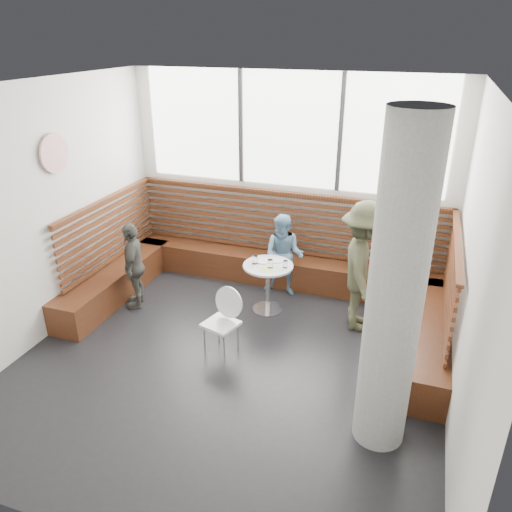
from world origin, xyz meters
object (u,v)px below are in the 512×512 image
(child_back, at_px, (284,256))
(child_left, at_px, (134,265))
(adult_man, at_px, (364,267))
(concrete_column, at_px, (395,294))
(cafe_chair, at_px, (223,316))
(cafe_table, at_px, (268,278))

(child_back, relative_size, child_left, 0.99)
(adult_man, relative_size, child_left, 1.39)
(adult_man, height_order, child_back, adult_man)
(adult_man, relative_size, child_back, 1.40)
(concrete_column, bearing_deg, cafe_chair, 157.60)
(cafe_chair, xyz_separation_m, child_left, (-1.64, 0.64, 0.15))
(child_left, bearing_deg, child_back, 97.29)
(adult_man, distance_m, child_left, 3.21)
(child_back, bearing_deg, concrete_column, -55.23)
(concrete_column, distance_m, child_back, 3.20)
(adult_man, height_order, child_left, adult_man)
(child_back, bearing_deg, adult_man, -23.91)
(cafe_chair, bearing_deg, child_back, 96.61)
(concrete_column, distance_m, child_left, 4.06)
(cafe_table, xyz_separation_m, adult_man, (1.30, 0.01, 0.37))
(concrete_column, bearing_deg, child_back, 124.50)
(cafe_table, distance_m, cafe_chair, 1.14)
(cafe_table, height_order, cafe_chair, cafe_chair)
(cafe_chair, distance_m, adult_man, 1.94)
(concrete_column, height_order, cafe_table, concrete_column)
(child_left, bearing_deg, cafe_chair, 47.50)
(concrete_column, height_order, adult_man, concrete_column)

